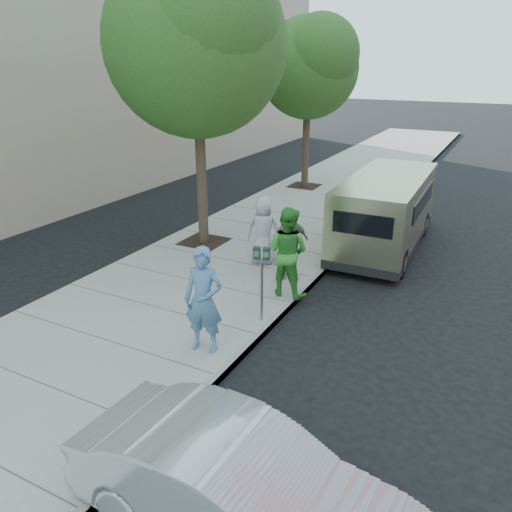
% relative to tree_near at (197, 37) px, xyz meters
% --- Properties ---
extents(ground, '(120.00, 120.00, 0.00)m').
position_rel_tree_near_xyz_m(ground, '(2.25, -2.40, -5.55)').
color(ground, black).
rests_on(ground, ground).
extents(sidewalk, '(5.00, 60.00, 0.15)m').
position_rel_tree_near_xyz_m(sidewalk, '(1.25, -2.40, -5.47)').
color(sidewalk, gray).
rests_on(sidewalk, ground).
extents(curb_face, '(0.12, 60.00, 0.16)m').
position_rel_tree_near_xyz_m(curb_face, '(3.69, -2.40, -5.47)').
color(curb_face, gray).
rests_on(curb_face, ground).
extents(tree_near, '(4.62, 4.60, 7.53)m').
position_rel_tree_near_xyz_m(tree_near, '(0.00, 0.00, 0.00)').
color(tree_near, black).
rests_on(tree_near, sidewalk).
extents(tree_far, '(3.92, 3.80, 6.49)m').
position_rel_tree_near_xyz_m(tree_far, '(-0.00, 7.60, -0.66)').
color(tree_far, black).
rests_on(tree_far, sidewalk).
extents(parking_meter, '(0.34, 0.20, 1.56)m').
position_rel_tree_near_xyz_m(parking_meter, '(3.50, -3.37, -4.26)').
color(parking_meter, gray).
rests_on(parking_meter, sidewalk).
extents(van, '(2.02, 5.67, 2.08)m').
position_rel_tree_near_xyz_m(van, '(4.55, 2.28, -4.44)').
color(van, tan).
rests_on(van, ground).
extents(sedan, '(4.12, 1.61, 1.34)m').
position_rel_tree_near_xyz_m(sedan, '(5.45, -7.73, -4.88)').
color(sedan, '#B5B8BC').
rests_on(sedan, ground).
extents(person_officer, '(0.79, 0.59, 1.95)m').
position_rel_tree_near_xyz_m(person_officer, '(3.09, -4.79, -4.42)').
color(person_officer, teal).
rests_on(person_officer, sidewalk).
extents(person_green_shirt, '(1.02, 0.82, 2.01)m').
position_rel_tree_near_xyz_m(person_green_shirt, '(3.45, -2.03, -4.39)').
color(person_green_shirt, green).
rests_on(person_green_shirt, sidewalk).
extents(person_gray_shirt, '(1.00, 0.81, 1.75)m').
position_rel_tree_near_xyz_m(person_gray_shirt, '(2.17, -0.63, -4.52)').
color(person_gray_shirt, '#ADADB0').
rests_on(person_gray_shirt, sidewalk).
extents(person_striped_polo, '(0.93, 1.09, 1.75)m').
position_rel_tree_near_xyz_m(person_striped_polo, '(3.13, -1.18, -4.52)').
color(person_striped_polo, gray).
rests_on(person_striped_polo, sidewalk).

